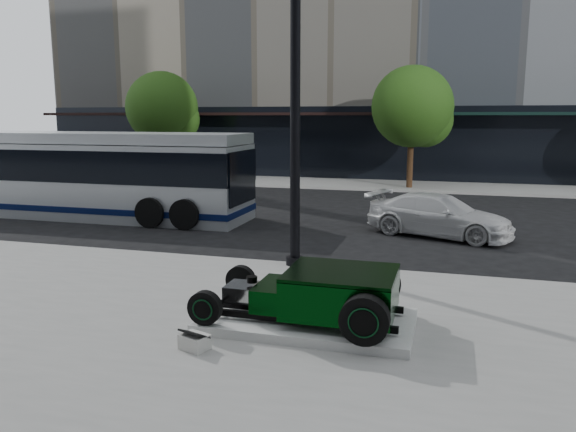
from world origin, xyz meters
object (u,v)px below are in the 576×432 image
(lamppost, at_px, (295,113))
(transit_bus, at_px, (82,174))
(hot_rod, at_px, (328,293))
(white_sedan, at_px, (439,215))

(lamppost, relative_size, transit_bus, 0.61)
(hot_rod, xyz_separation_m, lamppost, (-1.54, 3.60, 2.84))
(transit_bus, xyz_separation_m, white_sedan, (12.17, -0.06, -0.87))
(lamppost, bearing_deg, white_sedan, 56.91)
(lamppost, relative_size, white_sedan, 1.75)
(white_sedan, bearing_deg, hot_rod, -171.47)
(white_sedan, bearing_deg, lamppost, 165.99)
(hot_rod, distance_m, white_sedan, 8.49)
(hot_rod, bearing_deg, white_sedan, 79.46)
(lamppost, bearing_deg, hot_rod, -66.89)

